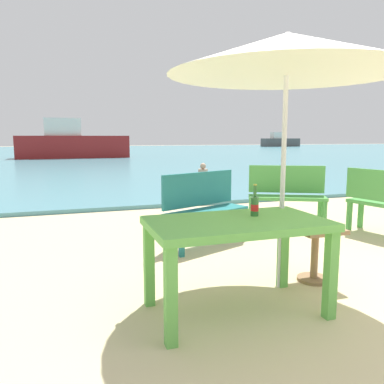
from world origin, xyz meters
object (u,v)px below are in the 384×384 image
(picnic_table_green, at_px, (237,233))
(beer_bottle_amber, at_px, (255,205))
(side_table_wood, at_px, (315,246))
(bench_green_right, at_px, (287,191))
(boat_barge, at_px, (280,141))
(bench_teal_center, at_px, (204,204))
(swimmer_person, at_px, (203,170))
(patio_umbrella, at_px, (287,54))
(boat_tanker, at_px, (72,144))

(picnic_table_green, relative_size, beer_bottle_amber, 5.28)
(side_table_wood, distance_m, bench_green_right, 2.47)
(boat_barge, bearing_deg, bench_teal_center, -122.46)
(bench_green_right, bearing_deg, boat_barge, 58.77)
(picnic_table_green, bearing_deg, side_table_wood, 19.94)
(swimmer_person, bearing_deg, boat_barge, 55.00)
(side_table_wood, bearing_deg, picnic_table_green, -160.06)
(beer_bottle_amber, distance_m, bench_green_right, 3.14)
(picnic_table_green, height_order, beer_bottle_amber, beer_bottle_amber)
(picnic_table_green, distance_m, bench_green_right, 3.32)
(beer_bottle_amber, xyz_separation_m, bench_green_right, (1.89, 2.49, -0.31))
(swimmer_person, bearing_deg, beer_bottle_amber, -107.82)
(beer_bottle_amber, bearing_deg, swimmer_person, 72.18)
(picnic_table_green, height_order, patio_umbrella, patio_umbrella)
(patio_umbrella, distance_m, bench_teal_center, 2.24)
(bench_teal_center, xyz_separation_m, swimmer_person, (2.95, 8.06, -0.30))
(bench_teal_center, xyz_separation_m, bench_green_right, (1.66, 0.67, 0.00))
(side_table_wood, bearing_deg, beer_bottle_amber, -161.49)
(bench_green_right, distance_m, boat_tanker, 20.60)
(boat_tanker, xyz_separation_m, boat_barge, (27.89, 20.97, -0.19))
(patio_umbrella, xyz_separation_m, bench_green_right, (1.48, 2.25, -1.58))
(side_table_wood, distance_m, boat_barge, 50.84)
(beer_bottle_amber, xyz_separation_m, bench_teal_center, (0.22, 1.82, -0.31))
(patio_umbrella, distance_m, boat_barge, 51.10)
(swimmer_person, height_order, boat_tanker, boat_tanker)
(picnic_table_green, distance_m, boat_barge, 51.68)
(picnic_table_green, xyz_separation_m, swimmer_person, (3.38, 9.97, -0.41))
(boat_tanker, bearing_deg, side_table_wood, -85.63)
(beer_bottle_amber, distance_m, boat_barge, 51.50)
(beer_bottle_amber, relative_size, patio_umbrella, 0.12)
(patio_umbrella, bearing_deg, boat_tanker, 93.33)
(patio_umbrella, height_order, boat_barge, patio_umbrella)
(bench_teal_center, height_order, boat_barge, boat_barge)
(picnic_table_green, xyz_separation_m, side_table_wood, (1.02, 0.37, -0.30))
(beer_bottle_amber, height_order, side_table_wood, beer_bottle_amber)
(beer_bottle_amber, relative_size, side_table_wood, 0.49)
(patio_umbrella, relative_size, swimmer_person, 5.61)
(bench_green_right, bearing_deg, boat_tanker, 97.81)
(side_table_wood, bearing_deg, boat_tanker, 94.37)
(bench_green_right, height_order, swimmer_person, bench_green_right)
(picnic_table_green, bearing_deg, beer_bottle_amber, 25.44)
(bench_green_right, bearing_deg, beer_bottle_amber, -127.21)
(swimmer_person, distance_m, boat_tanker, 13.66)
(bench_teal_center, xyz_separation_m, boat_tanker, (-1.14, 21.07, 0.43))
(bench_teal_center, height_order, bench_green_right, same)
(beer_bottle_amber, height_order, boat_tanker, boat_tanker)
(beer_bottle_amber, bearing_deg, side_table_wood, 18.51)
(swimmer_person, bearing_deg, picnic_table_green, -108.71)
(picnic_table_green, distance_m, beer_bottle_amber, 0.30)
(swimmer_person, xyz_separation_m, boat_tanker, (-4.09, 13.02, 0.73))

